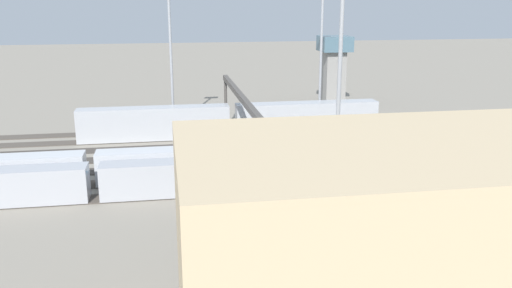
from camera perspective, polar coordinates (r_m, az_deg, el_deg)
ground_plane at (r=75.27m, az=-5.80°, el=-1.24°), size 400.00×400.00×0.00m
track_bed_0 at (r=89.72m, az=-6.48°, el=1.47°), size 140.00×2.80×0.12m
track_bed_1 at (r=84.88m, az=-6.28°, el=0.68°), size 140.00×2.80×0.12m
track_bed_2 at (r=80.05m, az=-6.06°, el=-0.20°), size 140.00×2.80×0.12m
track_bed_3 at (r=75.25m, az=-5.80°, el=-1.20°), size 140.00×2.80×0.12m
track_bed_4 at (r=70.48m, az=-5.52°, el=-2.33°), size 140.00×2.80×0.12m
track_bed_5 at (r=65.73m, az=-5.19°, el=-3.62°), size 140.00×2.80×0.12m
track_bed_6 at (r=61.03m, az=-4.81°, el=-5.11°), size 140.00×2.80×0.12m
train_on_track_1 at (r=84.77m, az=-2.52°, el=2.52°), size 47.20×3.00×5.00m
train_on_track_6 at (r=60.23m, az=-6.78°, el=-3.37°), size 66.40×3.00×4.40m
train_on_track_5 at (r=65.05m, az=-6.50°, el=-2.05°), size 119.80×3.06×3.80m
light_mast_0 at (r=93.65m, az=7.01°, el=12.72°), size 2.80×0.70×27.22m
light_mast_1 at (r=57.01m, az=8.97°, el=10.17°), size 2.80×0.70×25.45m
light_mast_2 at (r=89.98m, az=-9.13°, el=12.03°), size 2.80×0.70×25.74m
signal_gantry at (r=74.02m, az=-1.76°, el=4.65°), size 0.70×35.00×8.80m
control_tower at (r=110.82m, az=8.26°, el=8.26°), size 6.00×6.00×13.96m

